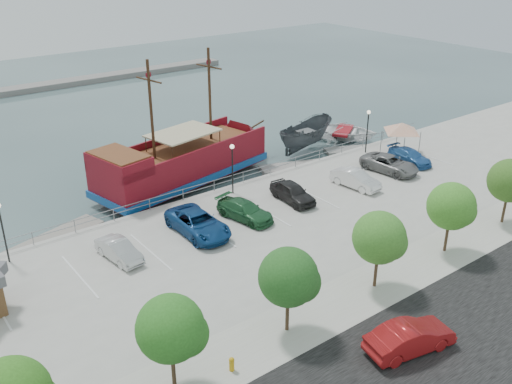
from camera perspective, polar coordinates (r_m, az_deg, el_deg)
ground at (r=43.30m, az=2.66°, el=-4.16°), size 160.00×160.00×0.00m
street at (r=34.08m, az=20.57°, el=-12.70°), size 100.00×8.00×0.04m
sidewalk at (r=36.79m, az=12.79°, el=-8.62°), size 100.00×4.00×0.05m
seawall_railing at (r=48.25m, az=-3.22°, el=0.97°), size 50.00×0.06×1.00m
far_shore at (r=93.10m, az=-14.77°, el=11.06°), size 40.00×3.00×0.80m
pirate_ship at (r=52.13m, az=-6.17°, el=3.32°), size 19.71×8.87×12.23m
patrol_boat at (r=59.24m, az=4.98°, el=5.42°), size 8.13×4.37×2.98m
speedboat at (r=63.35m, az=8.70°, el=5.80°), size 8.37×8.96×1.51m
dock_west at (r=44.61m, az=-19.47°, el=-4.44°), size 7.82×4.24×0.43m
dock_mid at (r=55.08m, az=4.07°, el=2.52°), size 7.33×4.37×0.40m
dock_east at (r=60.36m, az=9.84°, el=4.19°), size 6.46×4.24×0.36m
canopy_tent at (r=56.99m, az=14.44°, el=6.71°), size 4.59×4.59×3.56m
street_sedan at (r=31.20m, az=15.15°, el=-13.87°), size 5.13×2.66×1.61m
fire_hydrant at (r=29.26m, az=-2.45°, el=-16.78°), size 0.28×0.28×0.81m
lamp_post_left at (r=39.83m, az=-24.12°, el=-2.76°), size 0.36×0.36×4.28m
lamp_post_mid at (r=46.34m, az=-2.39°, el=3.20°), size 0.36×0.36×4.28m
lamp_post_right at (r=56.47m, az=11.12°, el=6.71°), size 0.36×0.36×4.28m
tree_b at (r=26.89m, az=-8.20°, el=-13.48°), size 3.30×3.20×5.00m
tree_c at (r=30.13m, az=3.55°, el=-8.62°), size 3.30×3.20×5.00m
tree_d at (r=34.51m, az=12.46°, el=-4.59°), size 3.30×3.20×5.00m
tree_e at (r=39.65m, az=19.14°, el=-1.46°), size 3.30×3.20×5.00m
tree_f at (r=45.29m, az=24.21°, el=0.94°), size 3.30×3.20×5.00m
parked_car_b at (r=38.83m, az=-13.54°, el=-5.69°), size 1.92×4.17×1.32m
parked_car_c at (r=41.02m, az=-5.82°, el=-3.13°), size 2.72×5.86×1.63m
parked_car_d at (r=42.91m, az=-1.12°, el=-1.86°), size 2.91×5.11×1.40m
parked_car_e at (r=45.81m, az=3.69°, el=-0.03°), size 2.14×4.66×1.55m
parked_car_f at (r=49.02m, az=9.93°, el=1.28°), size 2.06×4.61×1.47m
parked_car_g at (r=52.89m, az=13.21°, el=2.76°), size 3.21×5.67×1.49m
parked_car_h at (r=55.42m, az=15.13°, el=3.47°), size 2.11×4.67×1.33m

